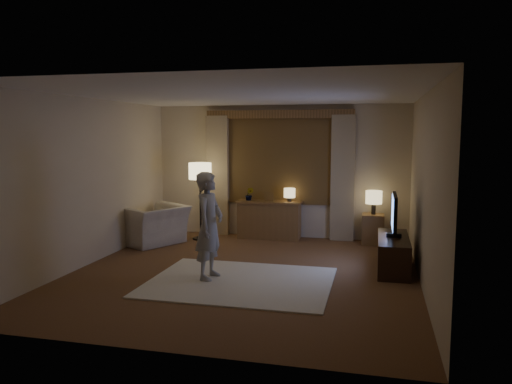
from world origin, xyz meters
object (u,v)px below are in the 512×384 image
(sideboard, at_px, (269,221))
(tv_stand, at_px, (393,253))
(person, at_px, (209,225))
(side_table, at_px, (373,229))
(armchair, at_px, (153,225))

(sideboard, distance_m, tv_stand, 2.90)
(sideboard, xyz_separation_m, person, (-0.24, -2.90, 0.42))
(sideboard, height_order, side_table, sideboard)
(person, bearing_deg, tv_stand, -60.37)
(armchair, bearing_deg, sideboard, 143.78)
(armchair, distance_m, side_table, 4.09)
(tv_stand, xyz_separation_m, person, (-2.53, -1.14, 0.52))
(sideboard, xyz_separation_m, tv_stand, (2.30, -1.76, -0.10))
(armchair, relative_size, tv_stand, 0.78)
(side_table, distance_m, person, 3.65)
(sideboard, xyz_separation_m, side_table, (1.98, -0.05, -0.07))
(person, bearing_deg, armchair, 48.11)
(sideboard, height_order, tv_stand, sideboard)
(person, bearing_deg, side_table, -32.44)
(sideboard, bearing_deg, person, -94.66)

